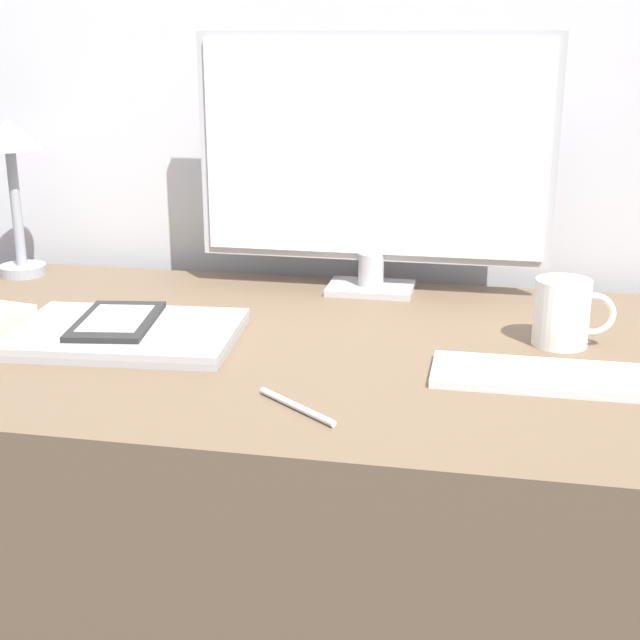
{
  "coord_description": "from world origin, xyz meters",
  "views": [
    {
      "loc": [
        0.28,
        -1.17,
        1.16
      ],
      "look_at": [
        0.04,
        0.04,
        0.77
      ],
      "focal_mm": 50.0,
      "sensor_mm": 36.0,
      "label": 1
    }
  ],
  "objects_px": {
    "desk_lamp": "(12,163)",
    "coffee_mug": "(563,312)",
    "ereader": "(116,321)",
    "keyboard": "(539,375)",
    "pen": "(297,406)",
    "laptop": "(126,334)",
    "monitor": "(373,157)"
  },
  "relations": [
    {
      "from": "desk_lamp",
      "to": "coffee_mug",
      "type": "bearing_deg",
      "value": -12.36
    },
    {
      "from": "ereader",
      "to": "keyboard",
      "type": "bearing_deg",
      "value": -5.46
    },
    {
      "from": "keyboard",
      "to": "pen",
      "type": "distance_m",
      "value": 0.35
    },
    {
      "from": "laptop",
      "to": "desk_lamp",
      "type": "xyz_separation_m",
      "value": [
        -0.36,
        0.33,
        0.21
      ]
    },
    {
      "from": "pen",
      "to": "coffee_mug",
      "type": "bearing_deg",
      "value": 43.27
    },
    {
      "from": "coffee_mug",
      "to": "pen",
      "type": "bearing_deg",
      "value": -136.73
    },
    {
      "from": "ereader",
      "to": "coffee_mug",
      "type": "height_order",
      "value": "coffee_mug"
    },
    {
      "from": "desk_lamp",
      "to": "pen",
      "type": "distance_m",
      "value": 0.9
    },
    {
      "from": "ereader",
      "to": "pen",
      "type": "distance_m",
      "value": 0.41
    },
    {
      "from": "coffee_mug",
      "to": "keyboard",
      "type": "bearing_deg",
      "value": -103.53
    },
    {
      "from": "monitor",
      "to": "desk_lamp",
      "type": "xyz_separation_m",
      "value": [
        -0.7,
        -0.02,
        -0.03
      ]
    },
    {
      "from": "coffee_mug",
      "to": "ereader",
      "type": "bearing_deg",
      "value": -171.92
    },
    {
      "from": "monitor",
      "to": "pen",
      "type": "xyz_separation_m",
      "value": [
        -0.01,
        -0.57,
        -0.24
      ]
    },
    {
      "from": "monitor",
      "to": "desk_lamp",
      "type": "relative_size",
      "value": 2.11
    },
    {
      "from": "keyboard",
      "to": "desk_lamp",
      "type": "bearing_deg",
      "value": 158.75
    },
    {
      "from": "coffee_mug",
      "to": "pen",
      "type": "distance_m",
      "value": 0.48
    },
    {
      "from": "keyboard",
      "to": "laptop",
      "type": "relative_size",
      "value": 0.81
    },
    {
      "from": "coffee_mug",
      "to": "pen",
      "type": "xyz_separation_m",
      "value": [
        -0.34,
        -0.32,
        -0.05
      ]
    },
    {
      "from": "keyboard",
      "to": "coffee_mug",
      "type": "bearing_deg",
      "value": 76.47
    },
    {
      "from": "laptop",
      "to": "pen",
      "type": "relative_size",
      "value": 3.06
    },
    {
      "from": "laptop",
      "to": "coffee_mug",
      "type": "bearing_deg",
      "value": 9.41
    },
    {
      "from": "pen",
      "to": "keyboard",
      "type": "bearing_deg",
      "value": 28.33
    },
    {
      "from": "laptop",
      "to": "pen",
      "type": "xyz_separation_m",
      "value": [
        0.32,
        -0.21,
        -0.01
      ]
    },
    {
      "from": "keyboard",
      "to": "ereader",
      "type": "xyz_separation_m",
      "value": [
        -0.65,
        0.06,
        0.02
      ]
    },
    {
      "from": "monitor",
      "to": "laptop",
      "type": "height_order",
      "value": "monitor"
    },
    {
      "from": "desk_lamp",
      "to": "keyboard",
      "type": "bearing_deg",
      "value": -21.25
    },
    {
      "from": "desk_lamp",
      "to": "pen",
      "type": "relative_size",
      "value": 2.55
    },
    {
      "from": "ereader",
      "to": "pen",
      "type": "xyz_separation_m",
      "value": [
        0.34,
        -0.23,
        -0.02
      ]
    },
    {
      "from": "keyboard",
      "to": "coffee_mug",
      "type": "relative_size",
      "value": 2.41
    },
    {
      "from": "ereader",
      "to": "coffee_mug",
      "type": "xyz_separation_m",
      "value": [
        0.69,
        0.1,
        0.03
      ]
    },
    {
      "from": "ereader",
      "to": "coffee_mug",
      "type": "relative_size",
      "value": 1.7
    },
    {
      "from": "laptop",
      "to": "keyboard",
      "type": "bearing_deg",
      "value": -4.47
    }
  ]
}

